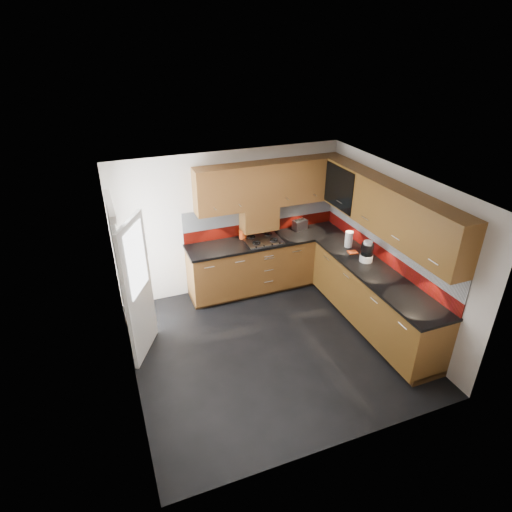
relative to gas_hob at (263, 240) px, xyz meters
name	(u,v)px	position (x,y,z in m)	size (l,w,h in m)	color
room	(273,253)	(-0.45, -1.47, 0.54)	(4.00, 3.80, 2.64)	black
base_cabinets	(315,281)	(0.62, -0.75, -0.52)	(2.70, 3.20, 0.95)	#5A2E14
countertop	(317,256)	(0.60, -0.77, -0.04)	(2.72, 3.22, 0.04)	black
backsplash	(324,231)	(0.83, -0.54, 0.25)	(2.70, 3.20, 0.54)	maroon
upper_cabinets	(329,197)	(0.78, -0.69, 0.88)	(2.50, 3.20, 0.72)	#5A2E14
extractor_hood	(259,218)	(0.00, 0.17, 0.32)	(0.60, 0.33, 0.40)	#5A2E14
glass_cabinet	(347,185)	(1.26, -0.40, 0.91)	(0.32, 0.80, 0.66)	black
back_door	(128,282)	(-2.23, -0.72, 0.08)	(0.42, 1.19, 2.04)	white
gas_hob	(263,240)	(0.00, 0.00, 0.00)	(0.59, 0.52, 0.05)	silver
utensil_pot	(243,233)	(-0.28, 0.20, 0.08)	(0.12, 0.12, 0.44)	#D64514
toaster	(300,225)	(0.77, 0.19, 0.07)	(0.27, 0.20, 0.18)	silver
food_processor	(367,252)	(1.19, -1.22, 0.13)	(0.20, 0.20, 0.33)	white
paper_towel	(349,239)	(1.20, -0.70, 0.11)	(0.12, 0.12, 0.26)	white
orange_cloth	(353,252)	(1.15, -0.91, -0.01)	(0.14, 0.12, 0.02)	#D14317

